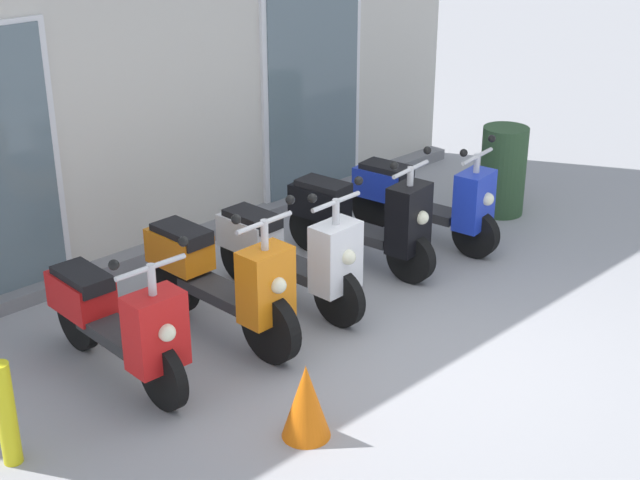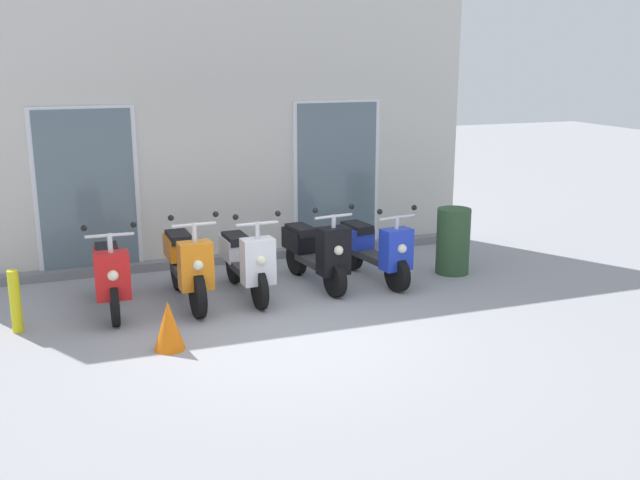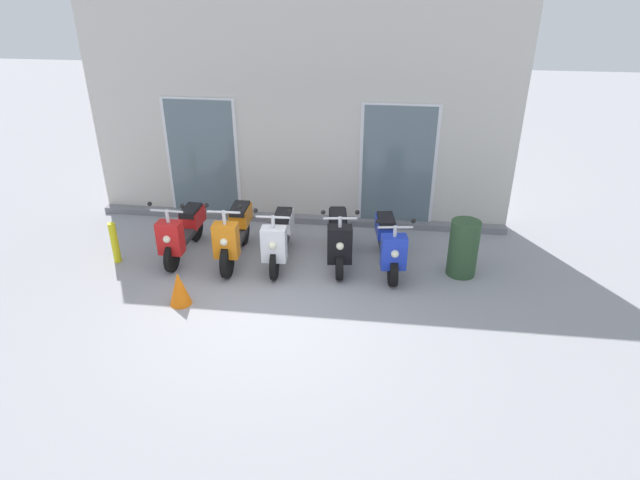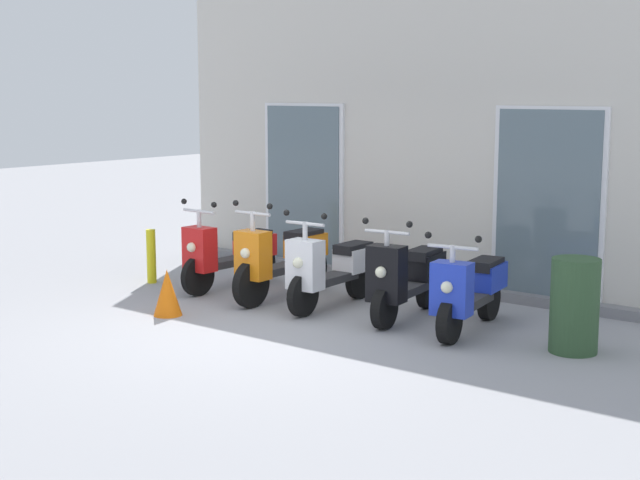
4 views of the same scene
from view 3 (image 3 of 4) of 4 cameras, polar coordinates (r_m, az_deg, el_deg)
ground_plane at (r=8.15m, az=-5.43°, el=-6.57°), size 40.00×40.00×0.00m
storefront_facade at (r=10.12m, az=-2.21°, el=12.90°), size 7.71×0.50×4.19m
scooter_red at (r=9.48m, az=-13.97°, el=0.99°), size 0.59×1.60×1.17m
scooter_orange at (r=9.15m, az=-8.82°, el=0.73°), size 0.58×1.68×1.23m
scooter_white at (r=9.01m, az=-4.22°, el=0.41°), size 0.58×1.61×1.17m
scooter_black at (r=8.96m, az=1.93°, el=0.30°), size 0.59×1.55×1.16m
scooter_blue at (r=8.91m, az=7.12°, el=-0.27°), size 0.62×1.57×1.10m
traffic_cone at (r=8.24m, az=-14.34°, el=-4.85°), size 0.32×0.32×0.52m
curb_bollard at (r=9.63m, az=-20.44°, el=-0.26°), size 0.12×0.12×0.70m
trash_bin at (r=8.92m, az=14.58°, el=-0.82°), size 0.46×0.46×0.91m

